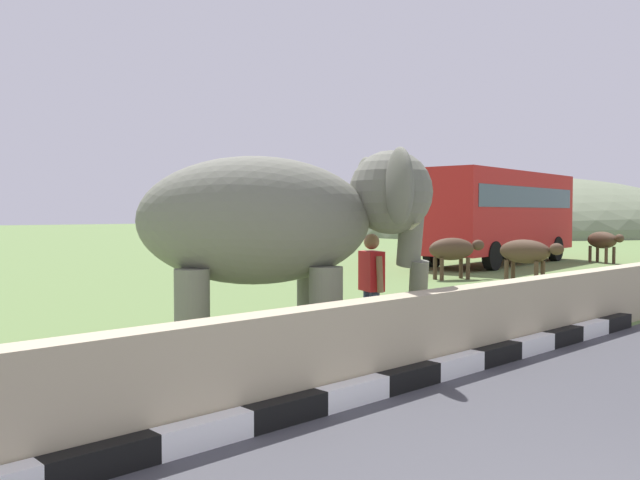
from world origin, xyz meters
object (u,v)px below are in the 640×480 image
person_handler (371,284)px  cow_far (603,241)px  bus_red (498,210)px  cow_near (453,250)px  elephant (283,223)px  cow_mid (526,252)px

person_handler → cow_far: 19.33m
person_handler → cow_far: bearing=14.3°
bus_red → cow_near: bearing=-159.4°
cow_near → cow_far: 9.64m
bus_red → cow_near: 6.81m
elephant → cow_near: bearing=24.2°
cow_near → cow_mid: (0.40, -2.14, 0.00)m
cow_near → elephant: bearing=-155.8°
cow_far → person_handler: bearing=-165.7°
cow_near → cow_mid: bearing=-79.3°
elephant → bus_red: bus_red is taller
elephant → bus_red: 18.26m
bus_red → cow_far: 4.42m
elephant → person_handler: elephant is taller
bus_red → cow_far: (3.37, -2.59, -1.21)m
cow_near → bus_red: bearing=20.6°
person_handler → cow_mid: person_handler is taller
cow_mid → cow_far: (9.23, 1.91, 0.00)m
bus_red → cow_near: bus_red is taller
elephant → cow_far: size_ratio=2.10×
elephant → cow_near: size_ratio=2.07×
bus_red → elephant: bearing=-157.1°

